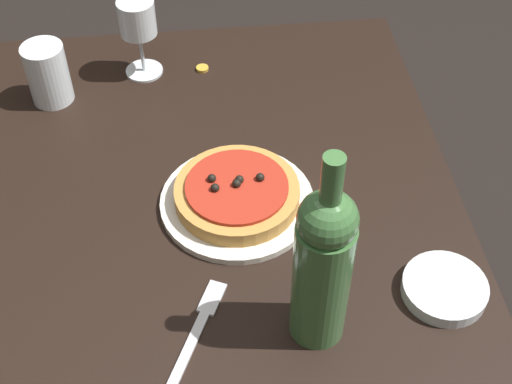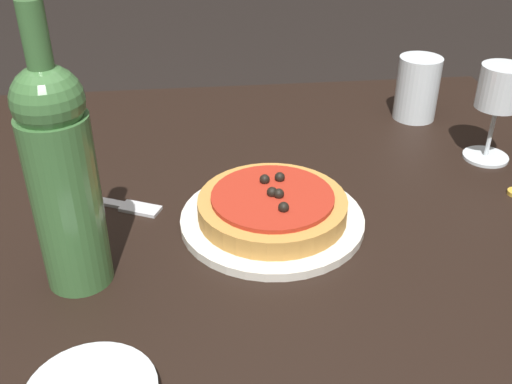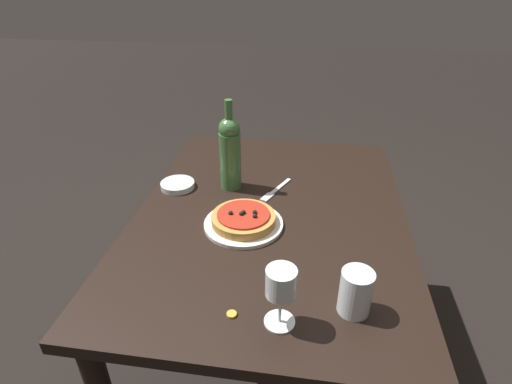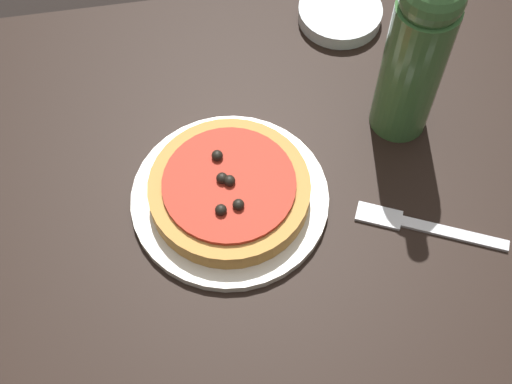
# 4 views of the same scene
# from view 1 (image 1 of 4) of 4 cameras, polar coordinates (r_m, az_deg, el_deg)

# --- Properties ---
(dining_table) EXTENTS (1.19, 0.87, 0.72)m
(dining_table) POSITION_cam_1_polar(r_m,az_deg,el_deg) (1.15, -4.66, -7.95)
(dining_table) COLOR black
(dining_table) RESTS_ON ground_plane
(dinner_plate) EXTENTS (0.25, 0.25, 0.01)m
(dinner_plate) POSITION_cam_1_polar(r_m,az_deg,el_deg) (1.13, -1.52, -0.81)
(dinner_plate) COLOR silver
(dinner_plate) RESTS_ON dining_table
(pizza) EXTENTS (0.20, 0.20, 0.04)m
(pizza) POSITION_cam_1_polar(r_m,az_deg,el_deg) (1.12, -1.54, -0.05)
(pizza) COLOR #BC843D
(pizza) RESTS_ON dinner_plate
(wine_glass) EXTENTS (0.07, 0.07, 0.15)m
(wine_glass) POSITION_cam_1_polar(r_m,az_deg,el_deg) (1.35, -9.45, 13.24)
(wine_glass) COLOR silver
(wine_glass) RESTS_ON dining_table
(wine_bottle) EXTENTS (0.08, 0.08, 0.32)m
(wine_bottle) POSITION_cam_1_polar(r_m,az_deg,el_deg) (0.89, 5.37, -5.81)
(wine_bottle) COLOR #3D6B38
(wine_bottle) RESTS_ON dining_table
(water_cup) EXTENTS (0.08, 0.08, 0.11)m
(water_cup) POSITION_cam_1_polar(r_m,az_deg,el_deg) (1.35, -16.33, 9.07)
(water_cup) COLOR silver
(water_cup) RESTS_ON dining_table
(side_bowl) EXTENTS (0.12, 0.12, 0.02)m
(side_bowl) POSITION_cam_1_polar(r_m,az_deg,el_deg) (1.06, 14.84, -7.47)
(side_bowl) COLOR silver
(side_bowl) RESTS_ON dining_table
(fork) EXTENTS (0.18, 0.10, 0.00)m
(fork) POSITION_cam_1_polar(r_m,az_deg,el_deg) (1.00, -4.63, -10.77)
(fork) COLOR silver
(fork) RESTS_ON dining_table
(bottle_cap) EXTENTS (0.02, 0.02, 0.01)m
(bottle_cap) POSITION_cam_1_polar(r_m,az_deg,el_deg) (1.40, -4.31, 9.83)
(bottle_cap) COLOR gold
(bottle_cap) RESTS_ON dining_table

